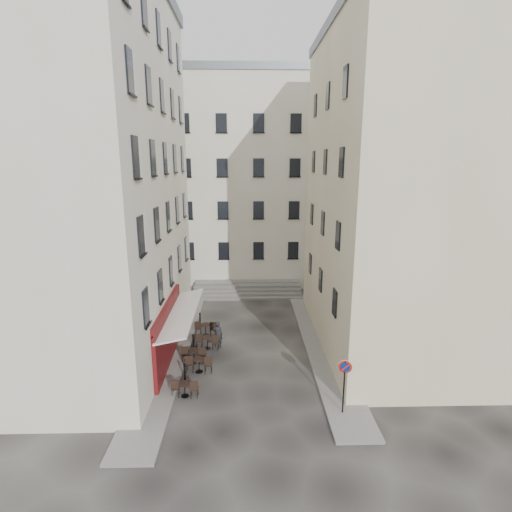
{
  "coord_description": "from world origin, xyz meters",
  "views": [
    {
      "loc": [
        -0.02,
        -19.64,
        11.08
      ],
      "look_at": [
        0.55,
        4.0,
        5.41
      ],
      "focal_mm": 28.0,
      "sensor_mm": 36.0,
      "label": 1
    }
  ],
  "objects_px": {
    "bistro_table_a": "(185,388)",
    "pedestrian": "(218,334)",
    "bistro_table_b": "(199,364)",
    "no_parking_sign": "(345,377)"
  },
  "relations": [
    {
      "from": "bistro_table_a",
      "to": "pedestrian",
      "type": "distance_m",
      "value": 5.36
    },
    {
      "from": "bistro_table_b",
      "to": "pedestrian",
      "type": "relative_size",
      "value": 0.84
    },
    {
      "from": "no_parking_sign",
      "to": "bistro_table_a",
      "type": "height_order",
      "value": "no_parking_sign"
    },
    {
      "from": "no_parking_sign",
      "to": "bistro_table_a",
      "type": "xyz_separation_m",
      "value": [
        -7.25,
        1.56,
        -1.41
      ]
    },
    {
      "from": "no_parking_sign",
      "to": "pedestrian",
      "type": "relative_size",
      "value": 1.58
    },
    {
      "from": "no_parking_sign",
      "to": "bistro_table_b",
      "type": "relative_size",
      "value": 1.88
    },
    {
      "from": "bistro_table_a",
      "to": "bistro_table_b",
      "type": "xyz_separation_m",
      "value": [
        0.42,
        2.26,
        0.04
      ]
    },
    {
      "from": "pedestrian",
      "to": "no_parking_sign",
      "type": "bearing_deg",
      "value": 130.6
    },
    {
      "from": "bistro_table_a",
      "to": "no_parking_sign",
      "type": "bearing_deg",
      "value": -12.13
    },
    {
      "from": "no_parking_sign",
      "to": "bistro_table_a",
      "type": "distance_m",
      "value": 7.55
    }
  ]
}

